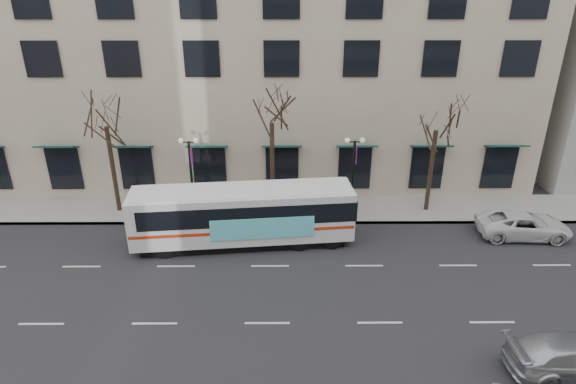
{
  "coord_description": "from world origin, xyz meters",
  "views": [
    {
      "loc": [
        0.83,
        -19.34,
        14.06
      ],
      "look_at": [
        0.95,
        2.99,
        4.0
      ],
      "focal_mm": 30.0,
      "sensor_mm": 36.0,
      "label": 1
    }
  ],
  "objects_px": {
    "tree_far_right": "(438,115)",
    "tree_far_mid": "(271,108)",
    "lamp_post_right": "(353,173)",
    "silver_car": "(574,356)",
    "lamp_post_left": "(191,173)",
    "city_bus": "(244,214)",
    "tree_far_left": "(104,111)",
    "white_pickup": "(524,225)"
  },
  "relations": [
    {
      "from": "tree_far_mid",
      "to": "silver_car",
      "type": "height_order",
      "value": "tree_far_mid"
    },
    {
      "from": "tree_far_mid",
      "to": "lamp_post_left",
      "type": "xyz_separation_m",
      "value": [
        -4.99,
        -0.6,
        -3.96
      ]
    },
    {
      "from": "tree_far_mid",
      "to": "lamp_post_right",
      "type": "bearing_deg",
      "value": -6.83
    },
    {
      "from": "city_bus",
      "to": "silver_car",
      "type": "height_order",
      "value": "city_bus"
    },
    {
      "from": "tree_far_mid",
      "to": "white_pickup",
      "type": "distance_m",
      "value": 16.37
    },
    {
      "from": "city_bus",
      "to": "white_pickup",
      "type": "height_order",
      "value": "city_bus"
    },
    {
      "from": "tree_far_right",
      "to": "city_bus",
      "type": "bearing_deg",
      "value": -160.78
    },
    {
      "from": "lamp_post_right",
      "to": "silver_car",
      "type": "distance_m",
      "value": 15.21
    },
    {
      "from": "tree_far_mid",
      "to": "white_pickup",
      "type": "relative_size",
      "value": 1.62
    },
    {
      "from": "tree_far_right",
      "to": "lamp_post_right",
      "type": "xyz_separation_m",
      "value": [
        -4.99,
        -0.6,
        -3.48
      ]
    },
    {
      "from": "tree_far_right",
      "to": "tree_far_mid",
      "type": "bearing_deg",
      "value": 180.0
    },
    {
      "from": "tree_far_mid",
      "to": "city_bus",
      "type": "bearing_deg",
      "value": -110.41
    },
    {
      "from": "tree_far_mid",
      "to": "silver_car",
      "type": "distance_m",
      "value": 19.36
    },
    {
      "from": "tree_far_left",
      "to": "tree_far_right",
      "type": "xyz_separation_m",
      "value": [
        20.0,
        0.0,
        -0.28
      ]
    },
    {
      "from": "lamp_post_left",
      "to": "silver_car",
      "type": "height_order",
      "value": "lamp_post_left"
    },
    {
      "from": "lamp_post_left",
      "to": "silver_car",
      "type": "bearing_deg",
      "value": -38.42
    },
    {
      "from": "tree_far_left",
      "to": "city_bus",
      "type": "height_order",
      "value": "tree_far_left"
    },
    {
      "from": "lamp_post_right",
      "to": "silver_car",
      "type": "xyz_separation_m",
      "value": [
        6.87,
        -13.38,
        -2.19
      ]
    },
    {
      "from": "tree_far_mid",
      "to": "lamp_post_left",
      "type": "relative_size",
      "value": 1.64
    },
    {
      "from": "tree_far_mid",
      "to": "lamp_post_right",
      "type": "height_order",
      "value": "tree_far_mid"
    },
    {
      "from": "city_bus",
      "to": "white_pickup",
      "type": "distance_m",
      "value": 16.34
    },
    {
      "from": "white_pickup",
      "to": "city_bus",
      "type": "bearing_deg",
      "value": 95.28
    },
    {
      "from": "lamp_post_left",
      "to": "city_bus",
      "type": "bearing_deg",
      "value": -44.22
    },
    {
      "from": "tree_far_right",
      "to": "lamp_post_right",
      "type": "height_order",
      "value": "tree_far_right"
    },
    {
      "from": "tree_far_left",
      "to": "silver_car",
      "type": "distance_m",
      "value": 26.64
    },
    {
      "from": "white_pickup",
      "to": "lamp_post_right",
      "type": "bearing_deg",
      "value": 77.34
    },
    {
      "from": "tree_far_mid",
      "to": "silver_car",
      "type": "xyz_separation_m",
      "value": [
        11.88,
        -13.98,
        -6.16
      ]
    },
    {
      "from": "silver_car",
      "to": "white_pickup",
      "type": "xyz_separation_m",
      "value": [
        2.91,
        10.67,
        -0.01
      ]
    },
    {
      "from": "tree_far_mid",
      "to": "white_pickup",
      "type": "height_order",
      "value": "tree_far_mid"
    },
    {
      "from": "silver_car",
      "to": "white_pickup",
      "type": "height_order",
      "value": "silver_car"
    },
    {
      "from": "lamp_post_left",
      "to": "city_bus",
      "type": "xyz_separation_m",
      "value": [
        3.5,
        -3.41,
        -1.11
      ]
    },
    {
      "from": "tree_far_right",
      "to": "lamp_post_right",
      "type": "bearing_deg",
      "value": -173.15
    },
    {
      "from": "silver_car",
      "to": "lamp_post_right",
      "type": "bearing_deg",
      "value": 23.37
    },
    {
      "from": "tree_far_mid",
      "to": "city_bus",
      "type": "height_order",
      "value": "tree_far_mid"
    },
    {
      "from": "silver_car",
      "to": "tree_far_mid",
      "type": "bearing_deg",
      "value": 36.54
    },
    {
      "from": "tree_far_left",
      "to": "white_pickup",
      "type": "xyz_separation_m",
      "value": [
        24.8,
        -3.32,
        -5.96
      ]
    },
    {
      "from": "tree_far_left",
      "to": "tree_far_right",
      "type": "height_order",
      "value": "tree_far_left"
    },
    {
      "from": "tree_far_mid",
      "to": "silver_car",
      "type": "bearing_deg",
      "value": -49.64
    },
    {
      "from": "tree_far_mid",
      "to": "lamp_post_left",
      "type": "height_order",
      "value": "tree_far_mid"
    },
    {
      "from": "lamp_post_right",
      "to": "white_pickup",
      "type": "xyz_separation_m",
      "value": [
        9.79,
        -2.72,
        -2.21
      ]
    },
    {
      "from": "city_bus",
      "to": "silver_car",
      "type": "relative_size",
      "value": 2.44
    },
    {
      "from": "tree_far_left",
      "to": "tree_far_mid",
      "type": "relative_size",
      "value": 0.98
    }
  ]
}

